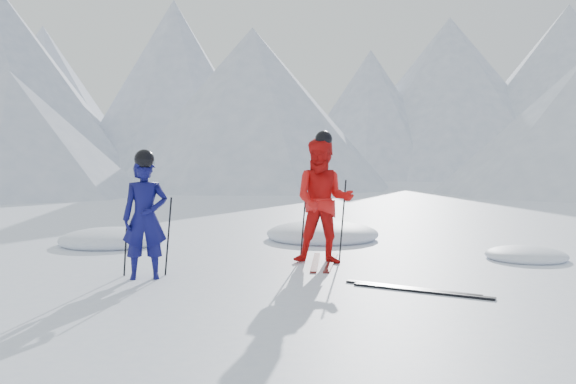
{
  "coord_description": "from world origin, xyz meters",
  "views": [
    {
      "loc": [
        -1.09,
        -8.43,
        1.57
      ],
      "look_at": [
        -1.33,
        0.5,
        1.1
      ],
      "focal_mm": 38.0,
      "sensor_mm": 36.0,
      "label": 1
    }
  ],
  "objects": [
    {
      "name": "ground",
      "position": [
        0.0,
        0.0,
        0.0
      ],
      "size": [
        160.0,
        160.0,
        0.0
      ],
      "primitive_type": "plane",
      "color": "white",
      "rests_on": "ground"
    },
    {
      "name": "mountain_range",
      "position": [
        5.71,
        35.31,
        6.72
      ],
      "size": [
        106.15,
        62.94,
        15.53
      ],
      "color": "#B2BCD1",
      "rests_on": "ground"
    },
    {
      "name": "skier_blue",
      "position": [
        -3.19,
        -0.49,
        0.8
      ],
      "size": [
        0.65,
        0.49,
        1.6
      ],
      "primitive_type": "imported",
      "rotation": [
        0.0,
        0.0,
        0.2
      ],
      "color": "#0D0E51",
      "rests_on": "ground"
    },
    {
      "name": "skier_red",
      "position": [
        -0.8,
        0.77,
        0.95
      ],
      "size": [
        0.99,
        0.8,
        1.9
      ],
      "primitive_type": "imported",
      "rotation": [
        0.0,
        0.0,
        -0.09
      ],
      "color": "red",
      "rests_on": "ground"
    },
    {
      "name": "pole_blue_left",
      "position": [
        -3.49,
        -0.34,
        0.53
      ],
      "size": [
        0.11,
        0.08,
        1.07
      ],
      "primitive_type": "cylinder",
      "rotation": [
        0.05,
        0.08,
        0.0
      ],
      "color": "black",
      "rests_on": "ground"
    },
    {
      "name": "pole_blue_right",
      "position": [
        -2.94,
        -0.24,
        0.53
      ],
      "size": [
        0.11,
        0.07,
        1.07
      ],
      "primitive_type": "cylinder",
      "rotation": [
        -0.04,
        0.08,
        0.0
      ],
      "color": "black",
      "rests_on": "ground"
    },
    {
      "name": "pole_red_left",
      "position": [
        -1.1,
        1.02,
        0.63
      ],
      "size": [
        0.13,
        0.1,
        1.27
      ],
      "primitive_type": "cylinder",
      "rotation": [
        0.06,
        0.08,
        0.0
      ],
      "color": "black",
      "rests_on": "ground"
    },
    {
      "name": "pole_red_right",
      "position": [
        -0.5,
        0.92,
        0.63
      ],
      "size": [
        0.13,
        0.09,
        1.27
      ],
      "primitive_type": "cylinder",
      "rotation": [
        -0.05,
        0.08,
        0.0
      ],
      "color": "black",
      "rests_on": "ground"
    },
    {
      "name": "ski_worn_left",
      "position": [
        -0.92,
        0.77,
        0.01
      ],
      "size": [
        0.18,
        1.7,
        0.03
      ],
      "primitive_type": "cube",
      "rotation": [
        0.0,
        0.0,
        -0.05
      ],
      "color": "black",
      "rests_on": "ground"
    },
    {
      "name": "ski_worn_right",
      "position": [
        -0.68,
        0.77,
        0.01
      ],
      "size": [
        0.3,
        1.7,
        0.03
      ],
      "primitive_type": "cube",
      "rotation": [
        0.0,
        0.0,
        -0.12
      ],
      "color": "black",
      "rests_on": "ground"
    },
    {
      "name": "ski_loose_a",
      "position": [
        0.21,
        -1.09,
        0.01
      ],
      "size": [
        1.52,
        0.93,
        0.03
      ],
      "primitive_type": "cube",
      "rotation": [
        0.0,
        0.0,
        1.04
      ],
      "color": "black",
      "rests_on": "ground"
    },
    {
      "name": "ski_loose_b",
      "position": [
        0.31,
        -1.24,
        0.01
      ],
      "size": [
        1.54,
        0.88,
        0.03
      ],
      "primitive_type": "cube",
      "rotation": [
        0.0,
        0.0,
        1.08
      ],
      "color": "black",
      "rests_on": "ground"
    },
    {
      "name": "snow_lumps",
      "position": [
        -1.5,
        2.87,
        0.0
      ],
      "size": [
        9.92,
        5.28,
        0.49
      ],
      "color": "white",
      "rests_on": "ground"
    }
  ]
}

